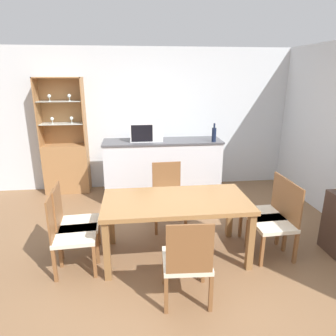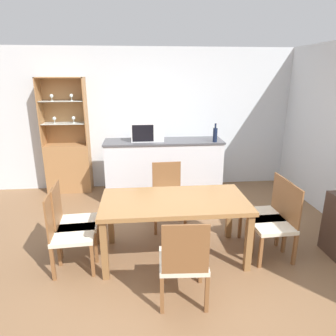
{
  "view_description": "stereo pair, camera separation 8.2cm",
  "coord_description": "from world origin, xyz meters",
  "px_view_note": "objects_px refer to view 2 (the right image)",
  "views": [
    {
      "loc": [
        -0.34,
        -2.94,
        2.08
      ],
      "look_at": [
        0.12,
        1.05,
        0.82
      ],
      "focal_mm": 32.0,
      "sensor_mm": 36.0,
      "label": 1
    },
    {
      "loc": [
        -0.26,
        -2.95,
        2.08
      ],
      "look_at": [
        0.12,
        1.05,
        0.82
      ],
      "focal_mm": 32.0,
      "sensor_mm": 36.0,
      "label": 2
    }
  ],
  "objects_px": {
    "dining_chair_side_left_far": "(73,221)",
    "dining_chair_side_right_far": "(267,213)",
    "dining_chair_side_right_near": "(276,222)",
    "dining_table": "(174,206)",
    "dining_chair_head_near": "(183,261)",
    "dining_chair_side_left_near": "(69,232)",
    "dining_chair_head_far": "(168,196)",
    "wine_bottle": "(215,134)",
    "microwave": "(147,131)",
    "display_cabinet": "(68,159)"
  },
  "relations": [
    {
      "from": "dining_chair_side_left_far",
      "to": "microwave",
      "type": "distance_m",
      "value": 2.05
    },
    {
      "from": "dining_chair_side_right_far",
      "to": "microwave",
      "type": "xyz_separation_m",
      "value": [
        -1.42,
        1.66,
        0.74
      ]
    },
    {
      "from": "dining_chair_side_right_near",
      "to": "dining_chair_side_left_far",
      "type": "xyz_separation_m",
      "value": [
        -2.35,
        0.25,
        0.0
      ]
    },
    {
      "from": "dining_chair_side_right_near",
      "to": "dining_chair_head_far",
      "type": "distance_m",
      "value": 1.48
    },
    {
      "from": "dining_chair_head_near",
      "to": "dining_table",
      "type": "bearing_deg",
      "value": 93.12
    },
    {
      "from": "dining_chair_head_near",
      "to": "dining_chair_side_left_far",
      "type": "distance_m",
      "value": 1.47
    },
    {
      "from": "dining_table",
      "to": "dining_chair_side_right_far",
      "type": "relative_size",
      "value": 1.85
    },
    {
      "from": "dining_chair_side_right_near",
      "to": "dining_chair_side_right_far",
      "type": "bearing_deg",
      "value": -2.1
    },
    {
      "from": "dining_chair_head_near",
      "to": "wine_bottle",
      "type": "distance_m",
      "value": 2.59
    },
    {
      "from": "display_cabinet",
      "to": "dining_chair_side_right_near",
      "type": "height_order",
      "value": "display_cabinet"
    },
    {
      "from": "dining_chair_side_right_near",
      "to": "microwave",
      "type": "distance_m",
      "value": 2.5
    },
    {
      "from": "dining_chair_side_right_near",
      "to": "wine_bottle",
      "type": "height_order",
      "value": "wine_bottle"
    },
    {
      "from": "dining_chair_head_near",
      "to": "wine_bottle",
      "type": "xyz_separation_m",
      "value": [
        0.85,
        2.34,
        0.71
      ]
    },
    {
      "from": "display_cabinet",
      "to": "dining_chair_head_far",
      "type": "xyz_separation_m",
      "value": [
        1.68,
        -1.51,
        -0.16
      ]
    },
    {
      "from": "dining_chair_side_left_near",
      "to": "dining_chair_side_left_far",
      "type": "height_order",
      "value": "same"
    },
    {
      "from": "dining_chair_head_far",
      "to": "dining_chair_side_right_far",
      "type": "relative_size",
      "value": 1.0
    },
    {
      "from": "dining_chair_head_near",
      "to": "microwave",
      "type": "distance_m",
      "value": 2.68
    },
    {
      "from": "dining_chair_side_right_near",
      "to": "dining_chair_head_near",
      "type": "bearing_deg",
      "value": 116.45
    },
    {
      "from": "dining_chair_head_near",
      "to": "dining_chair_side_right_far",
      "type": "height_order",
      "value": "same"
    },
    {
      "from": "dining_chair_head_far",
      "to": "microwave",
      "type": "xyz_separation_m",
      "value": [
        -0.25,
        1.03,
        0.74
      ]
    },
    {
      "from": "dining_chair_side_right_far",
      "to": "wine_bottle",
      "type": "distance_m",
      "value": 1.65
    },
    {
      "from": "microwave",
      "to": "wine_bottle",
      "type": "bearing_deg",
      "value": -11.14
    },
    {
      "from": "dining_chair_side_left_far",
      "to": "microwave",
      "type": "bearing_deg",
      "value": 147.13
    },
    {
      "from": "microwave",
      "to": "dining_chair_side_left_near",
      "type": "bearing_deg",
      "value": -115.74
    },
    {
      "from": "dining_chair_side_right_near",
      "to": "microwave",
      "type": "relative_size",
      "value": 1.7
    },
    {
      "from": "dining_chair_side_left_far",
      "to": "wine_bottle",
      "type": "height_order",
      "value": "wine_bottle"
    },
    {
      "from": "microwave",
      "to": "dining_chair_side_left_far",
      "type": "bearing_deg",
      "value": -119.04
    },
    {
      "from": "dining_chair_head_near",
      "to": "dining_chair_side_left_far",
      "type": "bearing_deg",
      "value": 146.15
    },
    {
      "from": "dining_chair_head_far",
      "to": "wine_bottle",
      "type": "height_order",
      "value": "wine_bottle"
    },
    {
      "from": "dining_chair_side_right_far",
      "to": "microwave",
      "type": "relative_size",
      "value": 1.7
    },
    {
      "from": "dining_chair_head_near",
      "to": "microwave",
      "type": "xyz_separation_m",
      "value": [
        -0.25,
        2.56,
        0.74
      ]
    },
    {
      "from": "dining_chair_side_right_far",
      "to": "wine_bottle",
      "type": "relative_size",
      "value": 2.97
    },
    {
      "from": "dining_chair_head_far",
      "to": "dining_chair_side_left_near",
      "type": "bearing_deg",
      "value": 35.28
    },
    {
      "from": "display_cabinet",
      "to": "dining_chair_head_near",
      "type": "distance_m",
      "value": 3.48
    },
    {
      "from": "dining_chair_side_right_near",
      "to": "dining_chair_side_left_near",
      "type": "height_order",
      "value": "same"
    },
    {
      "from": "dining_table",
      "to": "wine_bottle",
      "type": "bearing_deg",
      "value": 61.85
    },
    {
      "from": "dining_chair_head_near",
      "to": "dining_chair_side_left_near",
      "type": "xyz_separation_m",
      "value": [
        -1.17,
        0.64,
        0.0
      ]
    },
    {
      "from": "dining_chair_side_right_far",
      "to": "dining_chair_side_left_near",
      "type": "bearing_deg",
      "value": 93.83
    },
    {
      "from": "dining_chair_side_left_far",
      "to": "dining_chair_side_right_far",
      "type": "distance_m",
      "value": 2.35
    },
    {
      "from": "display_cabinet",
      "to": "dining_chair_side_right_near",
      "type": "distance_m",
      "value": 3.74
    },
    {
      "from": "dining_table",
      "to": "dining_chair_side_right_far",
      "type": "xyz_separation_m",
      "value": [
        1.18,
        0.13,
        -0.2
      ]
    },
    {
      "from": "dining_chair_side_right_near",
      "to": "dining_chair_head_far",
      "type": "height_order",
      "value": "same"
    },
    {
      "from": "dining_chair_side_right_near",
      "to": "dining_chair_side_left_far",
      "type": "bearing_deg",
      "value": 81.87
    },
    {
      "from": "microwave",
      "to": "wine_bottle",
      "type": "distance_m",
      "value": 1.11
    },
    {
      "from": "dining_table",
      "to": "microwave",
      "type": "relative_size",
      "value": 3.15
    },
    {
      "from": "dining_chair_side_right_near",
      "to": "dining_chair_side_right_far",
      "type": "xyz_separation_m",
      "value": [
        -0.0,
        0.25,
        0.0
      ]
    },
    {
      "from": "dining_chair_side_left_near",
      "to": "dining_chair_side_left_far",
      "type": "relative_size",
      "value": 1.0
    },
    {
      "from": "display_cabinet",
      "to": "dining_chair_head_near",
      "type": "relative_size",
      "value": 2.27
    },
    {
      "from": "dining_chair_side_left_near",
      "to": "dining_chair_side_right_near",
      "type": "bearing_deg",
      "value": 86.83
    },
    {
      "from": "dining_chair_side_left_near",
      "to": "dining_chair_side_right_far",
      "type": "height_order",
      "value": "same"
    }
  ]
}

